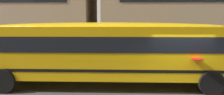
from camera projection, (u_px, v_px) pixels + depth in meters
sidewalk_far at (153, 63)px, 15.26m from camera, size 120.00×3.00×0.01m
school_bus at (113, 48)px, 9.72m from camera, size 13.37×3.26×2.98m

